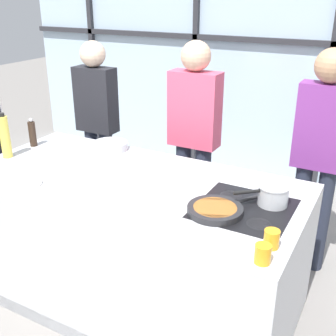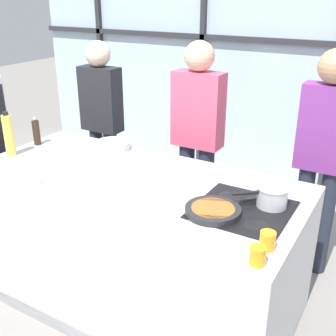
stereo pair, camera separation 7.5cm
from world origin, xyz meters
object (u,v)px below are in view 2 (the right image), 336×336
(pepper_grinder, at_px, (36,132))
(oil_bottle, at_px, (9,135))
(mixing_bowl, at_px, (113,145))
(juice_glass_far, at_px, (267,241))
(spectator_far_left, at_px, (102,117))
(frying_pan, at_px, (214,210))
(white_plate, at_px, (24,182))
(juice_glass_near, at_px, (257,256))
(saucepan, at_px, (272,196))
(spectator_center_left, at_px, (197,131))
(spectator_center_right, at_px, (323,150))

(pepper_grinder, bearing_deg, oil_bottle, -87.87)
(mixing_bowl, height_order, juice_glass_far, juice_glass_far)
(spectator_far_left, bearing_deg, frying_pan, 146.54)
(pepper_grinder, bearing_deg, white_plate, -50.15)
(pepper_grinder, distance_m, juice_glass_near, 2.14)
(saucepan, relative_size, mixing_bowl, 1.02)
(spectator_far_left, relative_size, spectator_center_left, 0.97)
(spectator_far_left, xyz_separation_m, spectator_center_right, (2.00, 0.00, 0.05))
(juice_glass_near, bearing_deg, spectator_center_right, 90.57)
(juice_glass_far, bearing_deg, spectator_center_left, 128.32)
(spectator_center_right, height_order, juice_glass_far, spectator_center_right)
(spectator_center_right, xyz_separation_m, juice_glass_near, (0.01, -1.42, -0.04))
(saucepan, bearing_deg, spectator_far_left, 155.81)
(spectator_center_right, height_order, juice_glass_near, spectator_center_right)
(spectator_center_left, height_order, spectator_center_right, spectator_center_right)
(spectator_center_left, xyz_separation_m, oil_bottle, (-1.01, -1.05, 0.09))
(oil_bottle, height_order, juice_glass_far, oil_bottle)
(saucepan, xyz_separation_m, white_plate, (-1.45, -0.49, -0.06))
(spectator_center_right, height_order, frying_pan, spectator_center_right)
(spectator_far_left, distance_m, white_plate, 1.41)
(mixing_bowl, bearing_deg, spectator_center_left, 51.42)
(spectator_center_left, height_order, saucepan, spectator_center_left)
(spectator_far_left, xyz_separation_m, oil_bottle, (-0.01, -1.05, 0.12))
(white_plate, xyz_separation_m, juice_glass_far, (1.57, 0.06, 0.04))
(frying_pan, relative_size, juice_glass_near, 5.49)
(spectator_center_left, bearing_deg, spectator_far_left, 0.00)
(spectator_center_right, bearing_deg, oil_bottle, 27.50)
(spectator_far_left, distance_m, oil_bottle, 1.06)
(frying_pan, xyz_separation_m, juice_glass_far, (0.36, -0.19, 0.03))
(saucepan, height_order, white_plate, saucepan)
(spectator_far_left, bearing_deg, spectator_center_right, -180.00)
(juice_glass_near, bearing_deg, frying_pan, 137.50)
(spectator_center_right, height_order, saucepan, spectator_center_right)
(white_plate, bearing_deg, mixing_bowl, 82.07)
(frying_pan, relative_size, saucepan, 1.81)
(spectator_center_left, xyz_separation_m, juice_glass_far, (1.01, -1.28, -0.02))
(mixing_bowl, bearing_deg, oil_bottle, -139.29)
(frying_pan, bearing_deg, spectator_center_left, 120.89)
(juice_glass_far, bearing_deg, mixing_bowl, 153.67)
(saucepan, bearing_deg, juice_glass_far, -74.79)
(saucepan, xyz_separation_m, mixing_bowl, (-1.34, 0.29, -0.03))
(juice_glass_near, bearing_deg, saucepan, 101.60)
(oil_bottle, bearing_deg, spectator_far_left, 89.22)
(oil_bottle, bearing_deg, mixing_bowl, 40.71)
(spectator_center_left, xyz_separation_m, white_plate, (-0.56, -1.34, -0.06))
(oil_bottle, relative_size, juice_glass_far, 3.66)
(spectator_center_right, height_order, pepper_grinder, spectator_center_right)
(pepper_grinder, height_order, juice_glass_near, pepper_grinder)
(juice_glass_near, distance_m, juice_glass_far, 0.14)
(saucepan, relative_size, oil_bottle, 0.83)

